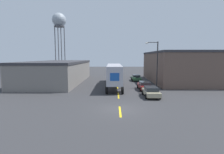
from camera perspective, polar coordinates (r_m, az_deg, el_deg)
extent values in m
plane|color=#333335|center=(18.10, 2.59, -10.52)|extent=(160.00, 160.00, 0.00)
cube|color=gold|center=(17.45, 2.66, -11.15)|extent=(0.20, 3.46, 0.01)
cube|color=gold|center=(24.27, 2.10, -6.09)|extent=(0.20, 3.46, 0.01)
cube|color=gold|center=(31.20, 1.79, -3.26)|extent=(0.20, 3.46, 0.01)
cube|color=slate|center=(38.84, -17.05, 1.40)|extent=(10.00, 22.70, 4.06)
cube|color=#333338|center=(38.72, -17.16, 4.68)|extent=(10.20, 22.90, 0.40)
cube|color=brown|center=(40.69, 21.82, 2.85)|extent=(13.22, 19.27, 6.07)
cube|color=#333338|center=(40.63, 22.02, 7.41)|extent=(13.42, 19.47, 0.40)
cube|color=silver|center=(38.21, 0.62, 1.65)|extent=(2.25, 3.09, 3.06)
cube|color=#A8A8B2|center=(30.24, 0.73, 1.33)|extent=(2.45, 12.27, 2.80)
cube|color=#194CA3|center=(24.13, 0.87, 0.01)|extent=(1.29, 0.04, 1.12)
cylinder|color=black|center=(38.77, 2.34, -0.55)|extent=(0.29, 1.07, 1.06)
cylinder|color=black|center=(38.76, -1.12, -0.55)|extent=(0.29, 1.07, 1.06)
cylinder|color=black|center=(37.56, 2.41, -0.78)|extent=(0.29, 1.07, 1.06)
cylinder|color=black|center=(37.54, -1.16, -0.78)|extent=(0.29, 1.07, 1.06)
cylinder|color=black|center=(26.66, 3.33, -3.80)|extent=(0.29, 1.07, 1.06)
cylinder|color=black|center=(26.63, -1.72, -3.80)|extent=(0.29, 1.07, 1.06)
cylinder|color=black|center=(25.28, 3.50, -4.37)|extent=(0.29, 1.07, 1.06)
cylinder|color=black|center=(25.26, -1.82, -4.37)|extent=(0.29, 1.07, 1.06)
cube|color=#2D5B38|center=(39.66, 7.87, -0.38)|extent=(1.77, 4.34, 0.55)
cube|color=#23282D|center=(39.47, 7.90, 0.37)|extent=(1.56, 2.26, 0.51)
cylinder|color=black|center=(41.13, 8.85, -0.54)|extent=(0.22, 0.61, 0.61)
cylinder|color=black|center=(40.92, 6.40, -0.54)|extent=(0.22, 0.61, 0.61)
cylinder|color=black|center=(38.49, 9.42, -1.03)|extent=(0.22, 0.61, 0.61)
cylinder|color=black|center=(38.26, 6.79, -1.03)|extent=(0.22, 0.61, 0.61)
cube|color=maroon|center=(28.98, 10.54, -2.96)|extent=(1.77, 4.34, 0.55)
cube|color=#23282D|center=(28.77, 10.60, -1.96)|extent=(1.56, 2.26, 0.51)
cylinder|color=black|center=(30.49, 11.74, -3.05)|extent=(0.22, 0.61, 0.61)
cylinder|color=black|center=(30.20, 8.44, -3.07)|extent=(0.22, 0.61, 0.61)
cylinder|color=black|center=(27.89, 12.79, -3.96)|extent=(0.22, 0.61, 0.61)
cylinder|color=black|center=(27.58, 9.18, -4.00)|extent=(0.22, 0.61, 0.61)
cube|color=tan|center=(24.08, 12.59, -4.94)|extent=(1.77, 4.34, 0.55)
cube|color=#23282D|center=(23.86, 12.68, -3.75)|extent=(1.56, 2.26, 0.51)
cylinder|color=black|center=(25.61, 13.90, -4.92)|extent=(0.22, 0.61, 0.61)
cylinder|color=black|center=(25.27, 9.97, -4.98)|extent=(0.22, 0.61, 0.61)
cylinder|color=black|center=(23.06, 15.42, -6.23)|extent=(0.22, 0.61, 0.61)
cylinder|color=black|center=(22.68, 11.07, -6.33)|extent=(0.22, 0.61, 0.61)
cylinder|color=#47474C|center=(62.67, -15.18, 8.66)|extent=(0.28, 0.28, 15.80)
cylinder|color=#47474C|center=(64.67, -16.18, 8.56)|extent=(0.28, 0.28, 15.80)
cylinder|color=#47474C|center=(63.62, -18.01, 8.54)|extent=(0.28, 0.28, 15.80)
cylinder|color=#47474C|center=(61.59, -17.05, 8.65)|extent=(0.28, 0.28, 15.80)
cylinder|color=#4C4C51|center=(63.91, -16.84, 15.51)|extent=(3.51, 3.51, 0.30)
sphere|color=#939EA8|center=(64.29, -16.90, 17.41)|extent=(4.61, 4.61, 4.61)
cylinder|color=#2D2D30|center=(31.02, 14.54, 3.84)|extent=(0.20, 0.20, 7.93)
cylinder|color=#2D2D30|center=(30.88, 13.01, 10.96)|extent=(1.90, 0.11, 0.11)
ellipsoid|color=silver|center=(30.68, 11.24, 10.84)|extent=(0.56, 0.32, 0.22)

